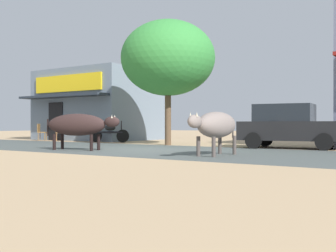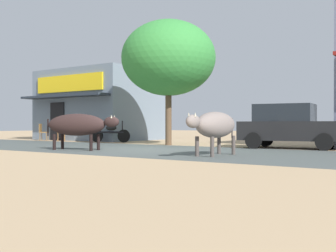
{
  "view_description": "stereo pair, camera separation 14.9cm",
  "coord_description": "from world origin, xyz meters",
  "px_view_note": "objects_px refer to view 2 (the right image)",
  "views": [
    {
      "loc": [
        9.14,
        -11.77,
        0.9
      ],
      "look_at": [
        0.33,
        1.18,
        0.83
      ],
      "focal_mm": 45.0,
      "sensor_mm": 36.0,
      "label": 1
    },
    {
      "loc": [
        9.26,
        -11.69,
        0.9
      ],
      "look_at": [
        0.33,
        1.18,
        0.83
      ],
      "focal_mm": 45.0,
      "sensor_mm": 36.0,
      "label": 2
    }
  ],
  "objects_px": {
    "roadside_tree": "(168,58)",
    "cow_near_brown": "(78,125)",
    "parked_hatchback_car": "(290,126)",
    "parked_motorcycle": "(111,133)",
    "cow_far_dark": "(215,125)",
    "cafe_chair_near_tree": "(63,131)",
    "cafe_chair_by_doorway": "(43,131)"
  },
  "relations": [
    {
      "from": "cow_near_brown",
      "to": "cow_far_dark",
      "type": "bearing_deg",
      "value": 4.94
    },
    {
      "from": "cafe_chair_by_doorway",
      "to": "roadside_tree",
      "type": "bearing_deg",
      "value": -1.53
    },
    {
      "from": "cow_near_brown",
      "to": "cafe_chair_near_tree",
      "type": "xyz_separation_m",
      "value": [
        -6.64,
        5.13,
        -0.36
      ]
    },
    {
      "from": "cafe_chair_by_doorway",
      "to": "cafe_chair_near_tree",
      "type": "bearing_deg",
      "value": 7.72
    },
    {
      "from": "parked_hatchback_car",
      "to": "cow_far_dark",
      "type": "height_order",
      "value": "parked_hatchback_car"
    },
    {
      "from": "parked_motorcycle",
      "to": "cow_near_brown",
      "type": "distance_m",
      "value": 6.23
    },
    {
      "from": "roadside_tree",
      "to": "cafe_chair_near_tree",
      "type": "relative_size",
      "value": 5.83
    },
    {
      "from": "roadside_tree",
      "to": "parked_motorcycle",
      "type": "bearing_deg",
      "value": 171.64
    },
    {
      "from": "parked_hatchback_car",
      "to": "cow_near_brown",
      "type": "distance_m",
      "value": 7.73
    },
    {
      "from": "parked_hatchback_car",
      "to": "cow_near_brown",
      "type": "bearing_deg",
      "value": -137.52
    },
    {
      "from": "cafe_chair_near_tree",
      "to": "cafe_chair_by_doorway",
      "type": "distance_m",
      "value": 1.43
    },
    {
      "from": "cafe_chair_near_tree",
      "to": "parked_motorcycle",
      "type": "bearing_deg",
      "value": 2.49
    },
    {
      "from": "roadside_tree",
      "to": "parked_hatchback_car",
      "type": "relative_size",
      "value": 1.36
    },
    {
      "from": "parked_hatchback_car",
      "to": "parked_motorcycle",
      "type": "distance_m",
      "value": 9.01
    },
    {
      "from": "cow_near_brown",
      "to": "cafe_chair_near_tree",
      "type": "distance_m",
      "value": 8.39
    },
    {
      "from": "parked_hatchback_car",
      "to": "cow_near_brown",
      "type": "height_order",
      "value": "parked_hatchback_car"
    },
    {
      "from": "roadside_tree",
      "to": "cow_far_dark",
      "type": "bearing_deg",
      "value": -43.07
    },
    {
      "from": "parked_hatchback_car",
      "to": "cow_near_brown",
      "type": "relative_size",
      "value": 1.38
    },
    {
      "from": "cow_far_dark",
      "to": "parked_motorcycle",
      "type": "bearing_deg",
      "value": 150.18
    },
    {
      "from": "cow_near_brown",
      "to": "parked_motorcycle",
      "type": "bearing_deg",
      "value": 122.01
    },
    {
      "from": "parked_motorcycle",
      "to": "cow_near_brown",
      "type": "height_order",
      "value": "cow_near_brown"
    },
    {
      "from": "cow_far_dark",
      "to": "cafe_chair_by_doorway",
      "type": "xyz_separation_m",
      "value": [
        -13.18,
        4.49,
        -0.36
      ]
    },
    {
      "from": "parked_hatchback_car",
      "to": "cafe_chair_near_tree",
      "type": "relative_size",
      "value": 4.28
    },
    {
      "from": "cow_far_dark",
      "to": "cafe_chair_near_tree",
      "type": "distance_m",
      "value": 12.67
    },
    {
      "from": "roadside_tree",
      "to": "parked_motorcycle",
      "type": "relative_size",
      "value": 2.72
    },
    {
      "from": "parked_hatchback_car",
      "to": "cafe_chair_by_doorway",
      "type": "distance_m",
      "value": 13.76
    },
    {
      "from": "cafe_chair_near_tree",
      "to": "cafe_chair_by_doorway",
      "type": "xyz_separation_m",
      "value": [
        -1.41,
        -0.19,
        0.0
      ]
    },
    {
      "from": "cow_far_dark",
      "to": "roadside_tree",
      "type": "bearing_deg",
      "value": 136.93
    },
    {
      "from": "parked_hatchback_car",
      "to": "cow_far_dark",
      "type": "distance_m",
      "value": 4.81
    },
    {
      "from": "cow_far_dark",
      "to": "cow_near_brown",
      "type": "bearing_deg",
      "value": -175.06
    },
    {
      "from": "roadside_tree",
      "to": "cow_near_brown",
      "type": "xyz_separation_m",
      "value": [
        -0.57,
        -4.7,
        -2.87
      ]
    },
    {
      "from": "roadside_tree",
      "to": "cafe_chair_by_doorway",
      "type": "height_order",
      "value": "roadside_tree"
    }
  ]
}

